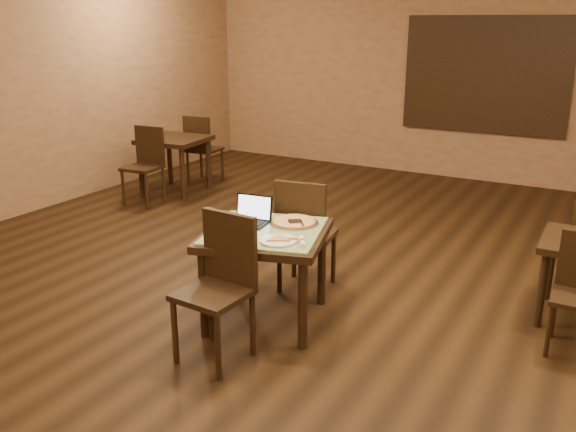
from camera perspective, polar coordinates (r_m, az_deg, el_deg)
The scene contains 16 objects.
ground at distance 5.36m, azimuth -0.61°, elevation -7.63°, with size 10.00×10.00×0.00m, color black.
wall_back at distance 9.53m, azimuth 14.99°, elevation 12.45°, with size 8.00×0.02×3.00m, color #96724C.
mural at distance 9.37m, azimuth 17.97°, elevation 12.42°, with size 2.34×0.05×1.64m.
tiled_table at distance 4.74m, azimuth -2.12°, elevation -2.47°, with size 1.14×1.14×0.76m.
chair_main_near at distance 4.30m, azimuth -6.31°, elevation -5.84°, with size 0.48×0.48×1.04m.
chair_main_far at distance 5.26m, azimuth 1.51°, elevation -1.29°, with size 0.51×0.51×1.03m.
laptop at distance 4.87m, azimuth -3.53°, elevation 0.04°, with size 0.33×0.28×0.21m.
plate at distance 4.45m, azimuth -0.93°, elevation -2.31°, with size 0.28×0.28×0.02m, color white.
pizza_slice at distance 4.45m, azimuth -0.93°, elevation -2.14°, with size 0.20×0.20×0.02m, color beige, non-canonical shape.
pizza_pan at distance 4.84m, azimuth 0.57°, elevation -0.67°, with size 0.40×0.40×0.01m, color silver.
pizza_whole at distance 4.84m, azimuth 0.57°, elevation -0.51°, with size 0.34×0.34×0.02m.
spatula at distance 4.81m, azimuth 0.66°, elevation -0.51°, with size 0.11×0.26×0.01m, color silver.
napkin_roll at distance 4.40m, azimuth 1.36°, elevation -2.42°, with size 0.13×0.17×0.04m.
other_table_b at distance 8.58m, azimuth -10.55°, elevation 6.37°, with size 0.90×0.90×0.77m.
other_table_b_chair_near at distance 8.17m, azimuth -13.16°, elevation 5.08°, with size 0.47×0.47×0.99m.
other_table_b_chair_far at distance 9.03m, azimuth -8.12°, elevation 6.56°, with size 0.47×0.47×0.99m.
Camera 1 is at (2.43, -4.18, 2.31)m, focal length 38.00 mm.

